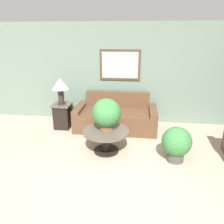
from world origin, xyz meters
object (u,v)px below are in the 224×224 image
at_px(side_table, 63,116).
at_px(potted_plant_floor, 176,143).
at_px(coffee_table, 106,136).
at_px(table_lamp, 60,86).
at_px(couch_main, 116,118).
at_px(potted_plant_on_table, 106,114).

relative_size(side_table, potted_plant_floor, 0.93).
xyz_separation_m(coffee_table, table_lamp, (-1.29, 1.07, 0.76)).
bearing_deg(couch_main, side_table, -174.59).
bearing_deg(couch_main, coffee_table, -93.27).
xyz_separation_m(couch_main, potted_plant_on_table, (-0.07, -1.15, 0.52)).
xyz_separation_m(side_table, potted_plant_floor, (2.66, -1.24, 0.05)).
bearing_deg(table_lamp, potted_plant_floor, -25.07).
xyz_separation_m(table_lamp, potted_plant_floor, (2.66, -1.24, -0.73)).
relative_size(potted_plant_on_table, potted_plant_floor, 0.94).
xyz_separation_m(table_lamp, potted_plant_on_table, (1.30, -1.02, -0.29)).
bearing_deg(couch_main, potted_plant_floor, -46.59).
distance_m(potted_plant_on_table, potted_plant_floor, 1.45).
height_order(potted_plant_on_table, potted_plant_floor, potted_plant_on_table).
height_order(coffee_table, potted_plant_floor, potted_plant_floor).
bearing_deg(potted_plant_on_table, table_lamp, 141.80).
distance_m(couch_main, potted_plant_floor, 1.89).
height_order(couch_main, potted_plant_on_table, potted_plant_on_table).
bearing_deg(potted_plant_floor, side_table, 154.93).
bearing_deg(table_lamp, side_table, 0.00).
relative_size(couch_main, side_table, 3.19).
height_order(coffee_table, potted_plant_on_table, potted_plant_on_table).
relative_size(coffee_table, side_table, 1.48).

